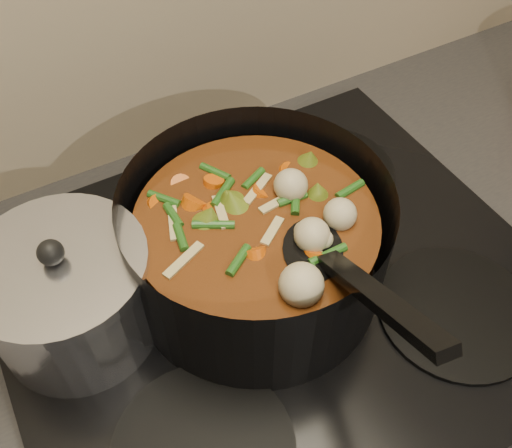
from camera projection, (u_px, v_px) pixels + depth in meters
counter at (270, 433)px, 1.03m from camera, size 2.64×0.64×0.91m
stovetop at (278, 290)px, 0.68m from camera, size 0.62×0.54×0.03m
stockpot at (256, 244)px, 0.63m from camera, size 0.36×0.43×0.21m
saucepan at (70, 295)px, 0.59m from camera, size 0.18×0.18×0.15m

